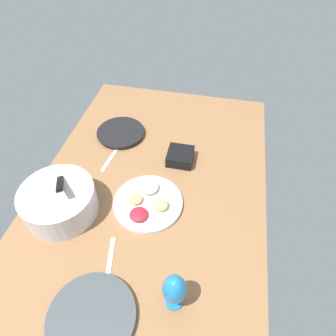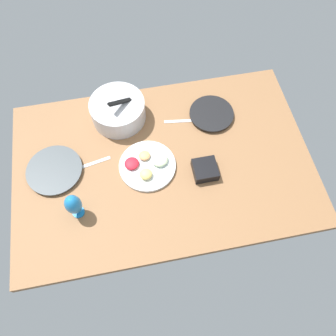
% 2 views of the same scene
% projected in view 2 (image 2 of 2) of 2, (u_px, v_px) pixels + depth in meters
% --- Properties ---
extents(ground_plane, '(1.60, 1.04, 0.04)m').
position_uv_depth(ground_plane, '(163.00, 164.00, 1.83)').
color(ground_plane, '#8C603D').
extents(dinner_plate_left, '(0.29, 0.29, 0.02)m').
position_uv_depth(dinner_plate_left, '(55.00, 170.00, 1.78)').
color(dinner_plate_left, silver).
rests_on(dinner_plate_left, ground_plane).
extents(dinner_plate_right, '(0.26, 0.26, 0.02)m').
position_uv_depth(dinner_plate_right, '(211.00, 114.00, 1.94)').
color(dinner_plate_right, '#4C4C51').
rests_on(dinner_plate_right, ground_plane).
extents(mixing_bowl, '(0.31, 0.31, 0.20)m').
position_uv_depth(mixing_bowl, '(118.00, 110.00, 1.89)').
color(mixing_bowl, silver).
rests_on(mixing_bowl, ground_plane).
extents(fruit_platter, '(0.30, 0.30, 0.06)m').
position_uv_depth(fruit_platter, '(148.00, 165.00, 1.79)').
color(fruit_platter, silver).
rests_on(fruit_platter, ground_plane).
extents(hurricane_glass_blue, '(0.08, 0.08, 0.18)m').
position_uv_depth(hurricane_glass_blue, '(74.00, 205.00, 1.59)').
color(hurricane_glass_blue, '#1F79BF').
rests_on(hurricane_glass_blue, ground_plane).
extents(square_bowl_black, '(0.13, 0.13, 0.06)m').
position_uv_depth(square_bowl_black, '(205.00, 169.00, 1.76)').
color(square_bowl_black, black).
rests_on(square_bowl_black, ground_plane).
extents(fork_by_left_plate, '(0.18, 0.05, 0.01)m').
position_uv_depth(fork_by_left_plate, '(94.00, 163.00, 1.81)').
color(fork_by_left_plate, silver).
rests_on(fork_by_left_plate, ground_plane).
extents(fork_by_right_plate, '(0.18, 0.04, 0.01)m').
position_uv_depth(fork_by_right_plate, '(180.00, 121.00, 1.93)').
color(fork_by_right_plate, silver).
rests_on(fork_by_right_plate, ground_plane).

